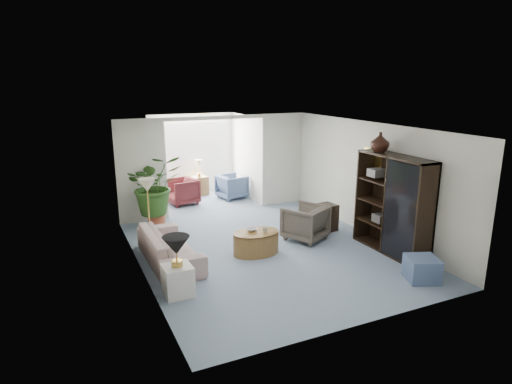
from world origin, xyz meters
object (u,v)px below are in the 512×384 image
sofa (169,247)px  plant_pot (157,220)px  end_table (178,280)px  sunroom_chair_blue (232,187)px  coffee_table (256,243)px  coffee_cup (265,230)px  cabinet_urn (380,142)px  framed_picture (374,160)px  wingback_chair (305,223)px  side_table_dark (325,218)px  entertainment_cabinet (393,205)px  sunroom_chair_maroon (182,191)px  table_lamp (176,245)px  floor_lamp (147,185)px  sunroom_table (200,186)px  ottoman (422,269)px  coffee_bowl (252,230)px

sofa → plant_pot: sofa is taller
end_table → sunroom_chair_blue: 5.94m
coffee_table → coffee_cup: bearing=-33.7°
coffee_table → sunroom_chair_blue: sunroom_chair_blue is taller
cabinet_urn → framed_picture: bearing=61.3°
wingback_chair → side_table_dark: 0.76m
entertainment_cabinet → sunroom_chair_maroon: 5.91m
end_table → table_lamp: bearing=0.0°
floor_lamp → plant_pot: (0.34, 0.93, -1.09)m
coffee_table → sunroom_table: (0.37, 4.84, 0.06)m
table_lamp → plant_pot: bearing=83.2°
entertainment_cabinet → ottoman: (-0.40, -1.26, -0.78)m
coffee_bowl → cabinet_urn: size_ratio=0.57×
framed_picture → ottoman: size_ratio=0.97×
sofa → entertainment_cabinet: (4.17, -1.34, 0.68)m
wingback_chair → sunroom_chair_blue: wingback_chair is taller
sofa → end_table: bearing=170.6°
coffee_table → side_table_dark: (2.00, 0.58, 0.08)m
wingback_chair → entertainment_cabinet: size_ratio=0.42×
table_lamp → sunroom_chair_maroon: (1.48, 5.13, -0.49)m
cabinet_urn → sunroom_table: (-2.13, 5.37, -1.88)m
plant_pot → sunroom_chair_blue: sunroom_chair_blue is taller
table_lamp → coffee_cup: size_ratio=4.19×
framed_picture → table_lamp: framed_picture is taller
table_lamp → side_table_dark: 4.23m
ottoman → sunroom_chair_maroon: sunroom_chair_maroon is taller
end_table → wingback_chair: 3.43m
framed_picture → table_lamp: (-4.60, -0.93, -0.85)m
coffee_cup → sunroom_chair_blue: (0.97, 4.19, -0.15)m
wingback_chair → sunroom_chair_maroon: size_ratio=1.05×
end_table → sunroom_table: (2.23, 5.88, 0.03)m
sofa → coffee_cup: bearing=-103.9°
coffee_bowl → wingback_chair: (1.35, 0.18, -0.10)m
plant_pot → sunroom_chair_blue: size_ratio=0.53×
sofa → wingback_chair: wingback_chair is taller
framed_picture → coffee_table: (-2.73, 0.11, -1.47)m
sunroom_chair_blue → entertainment_cabinet: bearing=-175.2°
sofa → ottoman: 4.58m
coffee_table → side_table_dark: bearing=16.2°
entertainment_cabinet → floor_lamp: bearing=149.3°
sunroom_chair_maroon → end_table: bearing=-26.5°
end_table → side_table_dark: size_ratio=0.81×
sofa → coffee_cup: 1.87m
side_table_dark → cabinet_urn: size_ratio=1.56×
side_table_dark → sunroom_chair_maroon: size_ratio=0.77×
coffee_bowl → ottoman: bearing=-47.9°
sofa → sunroom_chair_blue: (2.78, 3.78, 0.04)m
table_lamp → coffee_table: bearing=29.0°
entertainment_cabinet → sunroom_chair_blue: size_ratio=2.58×
side_table_dark → entertainment_cabinet: entertainment_cabinet is taller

